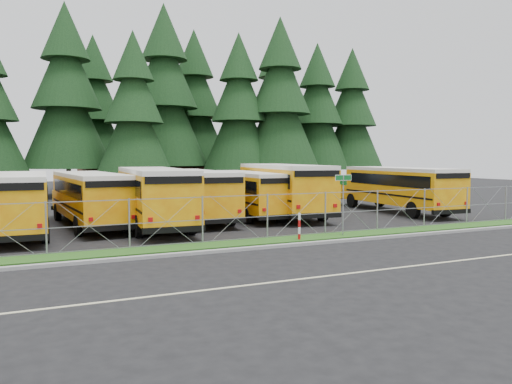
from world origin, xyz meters
The scene contains 25 objects.
ground centered at (0.00, 0.00, 0.00)m, with size 120.00×120.00×0.00m, color black.
curb centered at (0.00, -3.10, 0.06)m, with size 50.00×0.25×0.12m, color gray.
grass_verge centered at (0.00, -1.70, 0.03)m, with size 50.00×1.40×0.06m, color #224D16.
road_lane_line centered at (0.00, -8.00, 0.01)m, with size 50.00×0.12×0.01m, color beige.
chainlink_fence centered at (0.00, -1.00, 1.00)m, with size 44.00×0.10×2.00m, color gray, non-canonical shape.
brick_building centered at (6.00, 40.00, 3.00)m, with size 22.00×10.00×6.00m, color brown.
bus_1 centered at (-10.99, 5.02, 1.42)m, with size 2.56×10.86×2.85m, color orange, non-canonical shape.
bus_2 centered at (-7.69, 6.40, 1.40)m, with size 2.51×10.65×2.79m, color orange, non-canonical shape.
bus_3 centered at (-4.70, 4.90, 1.51)m, with size 2.73×11.55×3.03m, color orange, non-canonical shape.
bus_4 centered at (-1.91, 6.68, 1.42)m, with size 2.56×10.87×2.85m, color orange, non-canonical shape.
bus_5 centered at (1.28, 6.87, 1.36)m, with size 2.46×10.41×2.73m, color orange, non-canonical shape.
bus_6 centered at (3.70, 6.77, 1.58)m, with size 2.84×12.02×3.15m, color orange, non-canonical shape.
bus_east centered at (11.41, 5.14, 1.46)m, with size 2.64×11.17×2.93m, color orange, non-canonical shape.
street_sign centered at (2.41, -1.84, 2.03)m, with size 0.84×0.55×2.81m.
striped_bollard centered at (0.02, -2.04, 0.60)m, with size 0.11×0.11×1.20m, color #B20C0C.
conifer_3 centered at (-7.16, 27.98, 8.79)m, with size 7.95×7.95×17.58m, color black, non-canonical shape.
conifer_4 centered at (-2.07, 23.20, 7.24)m, with size 6.55×6.55×14.48m, color black, non-canonical shape.
conifer_5 centered at (2.05, 28.76, 9.39)m, with size 8.49×8.49×18.78m, color black, non-canonical shape.
conifer_6 centered at (8.37, 24.70, 7.84)m, with size 7.09×7.09×15.68m, color black, non-canonical shape.
conifer_7 centered at (12.28, 23.54, 8.67)m, with size 7.84×7.84×17.35m, color black, non-canonical shape.
conifer_8 centered at (17.79, 25.57, 7.87)m, with size 7.12×7.12×15.74m, color black, non-canonical shape.
conifer_9 centered at (22.19, 25.45, 7.79)m, with size 7.04×7.04×15.57m, color black, non-canonical shape.
conifer_11 centered at (-3.96, 35.05, 8.26)m, with size 7.47×7.47×16.52m, color black, non-canonical shape.
conifer_12 centered at (6.41, 32.77, 8.80)m, with size 7.96×7.96×17.61m, color black, non-canonical shape.
conifer_13 centered at (16.80, 33.07, 9.26)m, with size 8.38×8.38×18.52m, color black, non-canonical shape.
Camera 1 is at (-10.54, -20.64, 3.60)m, focal length 35.00 mm.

